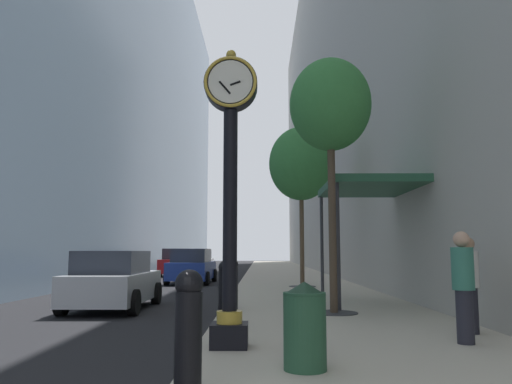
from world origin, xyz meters
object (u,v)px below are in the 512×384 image
Objects in this scene: trash_bin at (305,324)px; car_white_far at (200,261)px; pedestrian_by_clock at (463,283)px; bollard_third at (225,291)px; car_silver_trailing at (114,281)px; street_tree_near at (330,107)px; car_blue_near at (192,267)px; bollard_fourth at (232,283)px; street_tree_mid_near at (301,164)px; pedestrian_walking at (469,282)px; car_red_mid at (179,263)px; street_clock at (230,179)px; bollard_nearest at (188,331)px.

car_white_far reaches higher than trash_bin.
pedestrian_by_clock is at bearing -75.99° from car_white_far.
car_white_far is at bearing 97.85° from bollard_third.
car_white_far reaches higher than car_silver_trailing.
street_tree_near is 1.52× the size of car_silver_trailing.
bollard_third is 0.20× the size of street_tree_near.
car_blue_near reaches higher than bollard_third.
street_tree_mid_near is (2.39, 7.98, 4.39)m from bollard_fourth.
trash_bin is at bearing -80.97° from car_white_far.
pedestrian_walking is (3.12, 2.69, 0.34)m from trash_bin.
trash_bin is 8.71m from car_silver_trailing.
bollard_fourth is 6.00m from pedestrian_by_clock.
bollard_fourth is at bearing 162.61° from street_tree_near.
car_blue_near reaches higher than trash_bin.
pedestrian_walking is 17.31m from car_blue_near.
car_red_mid is at bearing 93.94° from car_silver_trailing.
street_clock is 7.24m from car_silver_trailing.
bollard_nearest is 16.33m from street_tree_mid_near.
bollard_fourth is 0.72× the size of pedestrian_by_clock.
pedestrian_by_clock is at bearing 4.92° from street_clock.
street_tree_mid_near reaches higher than pedestrian_walking.
street_clock is 3.04m from bollard_third.
car_white_far is at bearing 105.27° from pedestrian_walking.
car_blue_near is (-6.55, 16.77, -0.24)m from pedestrian_by_clock.
street_tree_near is 14.53m from car_blue_near.
street_tree_mid_near is (2.39, 15.55, 4.39)m from bollard_nearest.
street_clock is at bearing -162.77° from pedestrian_walking.
street_clock is 5.25m from bollard_fourth.
pedestrian_walking is (4.13, 1.28, -1.65)m from street_clock.
street_tree_near is 1.29× the size of car_red_mid.
pedestrian_by_clock reaches higher than car_red_mid.
car_silver_trailing is (-5.68, 1.88, -4.27)m from street_tree_near.
car_white_far is at bearing 108.49° from street_tree_mid_near.
street_tree_near is 1.39× the size of car_blue_near.
bollard_third is at bearing -102.83° from street_tree_mid_near.
street_tree_near is at bearing 36.58° from bollard_third.
car_silver_trailing is at bearing -129.68° from street_tree_mid_near.
bollard_third is 0.28× the size of car_blue_near.
car_red_mid reaches higher than car_white_far.
bollard_fourth is 9.41m from street_tree_mid_near.
street_tree_mid_near is at bearing -71.51° from car_white_far.
car_silver_trailing is at bearing 131.93° from bollard_third.
bollard_third is (0.00, 5.05, 0.00)m from bollard_nearest.
pedestrian_by_clock reaches higher than bollard_fourth.
car_white_far is (-6.54, 19.55, -4.39)m from street_tree_mid_near.
street_tree_near reaches higher than pedestrian_walking.
street_tree_near is at bearing 111.07° from pedestrian_by_clock.
bollard_nearest is 35.35m from car_white_far.
street_clock reaches higher than car_white_far.
street_tree_mid_near reaches higher than car_blue_near.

